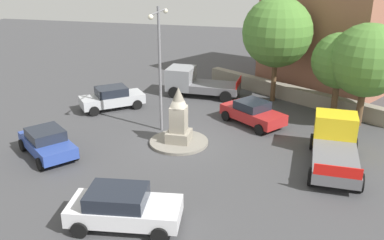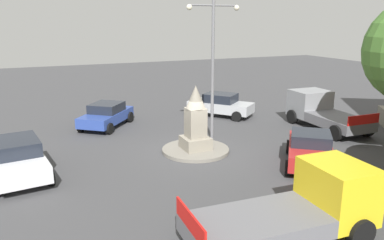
% 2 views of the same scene
% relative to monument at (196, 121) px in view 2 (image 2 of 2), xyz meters
% --- Properties ---
extents(ground_plane, '(80.00, 80.00, 0.00)m').
position_rel_monument_xyz_m(ground_plane, '(0.00, 0.00, -1.53)').
color(ground_plane, '#424244').
extents(traffic_island, '(3.23, 3.23, 0.16)m').
position_rel_monument_xyz_m(traffic_island, '(0.00, 0.00, -1.45)').
color(traffic_island, gray).
rests_on(traffic_island, ground).
extents(monument, '(1.25, 1.25, 3.07)m').
position_rel_monument_xyz_m(monument, '(0.00, 0.00, 0.00)').
color(monument, gray).
rests_on(monument, traffic_island).
extents(streetlamp, '(2.87, 0.28, 7.15)m').
position_rel_monument_xyz_m(streetlamp, '(-1.62, -1.50, 2.83)').
color(streetlamp, slate).
rests_on(streetlamp, ground).
extents(car_blue_near_island, '(3.83, 4.14, 1.41)m').
position_rel_monument_xyz_m(car_blue_near_island, '(2.99, -6.20, -0.80)').
color(car_blue_near_island, '#2D479E').
rests_on(car_blue_near_island, ground).
extents(car_white_approaching, '(2.51, 4.45, 1.52)m').
position_rel_monument_xyz_m(car_white_approaching, '(7.80, -0.09, -0.74)').
color(car_white_approaching, silver).
rests_on(car_white_approaching, ground).
extents(car_red_far_side, '(3.89, 4.27, 1.46)m').
position_rel_monument_xyz_m(car_red_far_side, '(-3.82, 3.62, -0.79)').
color(car_red_far_side, '#B22323').
rests_on(car_red_far_side, ground).
extents(car_silver_passing, '(3.93, 4.27, 1.50)m').
position_rel_monument_xyz_m(car_silver_passing, '(-4.41, -5.82, -0.76)').
color(car_silver_passing, '#B7BABF').
rests_on(car_silver_passing, ground).
extents(truck_yellow_parked_left, '(5.56, 2.55, 2.10)m').
position_rel_monument_xyz_m(truck_yellow_parked_left, '(0.33, 8.11, -0.57)').
color(truck_yellow_parked_left, yellow).
rests_on(truck_yellow_parked_left, ground).
extents(truck_grey_parked_right, '(2.57, 5.31, 2.01)m').
position_rel_monument_xyz_m(truck_grey_parked_right, '(-8.60, -1.09, -0.56)').
color(truck_grey_parked_right, gray).
rests_on(truck_grey_parked_right, ground).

